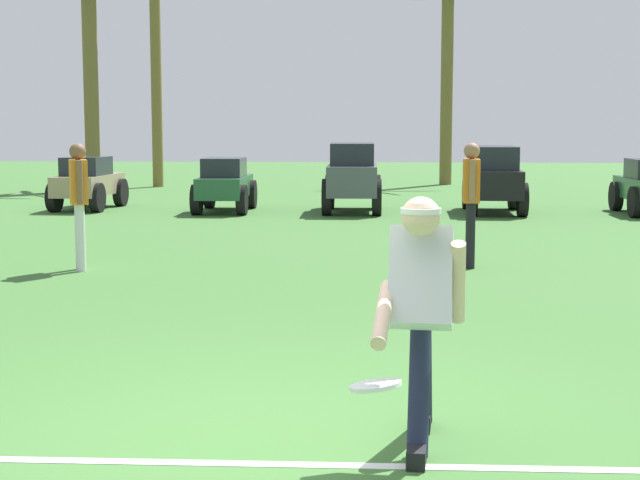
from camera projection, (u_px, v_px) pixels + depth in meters
The scene contains 13 objects.
ground_plane at pixel (240, 440), 5.60m from camera, with size 80.00×80.00×0.00m, color #3A692F.
field_line_paint at pixel (229, 463), 5.21m from camera, with size 24.51×0.09×0.01m, color white.
frisbee_thrower at pixel (421, 309), 5.34m from camera, with size 0.52×1.09×1.42m.
frisbee_in_flight at pixel (375, 385), 4.94m from camera, with size 0.37×0.36×0.06m.
teammate_near_sideline at pixel (79, 194), 11.95m from camera, with size 0.31×0.48×1.56m.
teammate_midfield at pixel (471, 193), 12.18m from camera, with size 0.21×0.49×1.56m.
parked_car_slot_a at pixel (88, 182), 20.57m from camera, with size 1.16×2.23×1.10m.
parked_car_slot_b at pixel (225, 184), 19.99m from camera, with size 1.12×2.22×1.10m.
parked_car_slot_c at pixel (352, 175), 19.90m from camera, with size 1.21×2.37×1.40m.
parked_car_slot_d at pixel (494, 177), 19.76m from camera, with size 1.18×2.42×1.34m.
palm_tree_far_left at pixel (90, 70), 26.09m from camera, with size 2.89×3.49×5.63m.
palm_tree_left_of_centre at pixel (156, 42), 27.41m from camera, with size 3.26×3.29×6.66m.
palm_tree_right_of_centre at pixel (448, 65), 28.48m from camera, with size 3.54×3.09×5.85m.
Camera 1 is at (0.84, -5.38, 1.80)m, focal length 55.00 mm.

